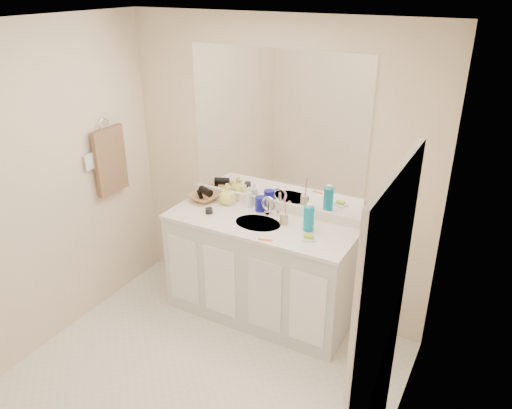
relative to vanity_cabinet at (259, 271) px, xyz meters
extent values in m
cube|color=white|center=(0.00, -1.02, -0.42)|extent=(2.60, 2.60, 0.00)
cube|color=white|center=(0.00, -1.02, 1.97)|extent=(2.60, 2.60, 0.02)
cube|color=beige|center=(0.00, 0.28, 0.77)|extent=(2.60, 0.02, 2.40)
cube|color=beige|center=(-1.30, -1.02, 0.77)|extent=(0.02, 2.60, 2.40)
cube|color=beige|center=(1.30, -1.02, 0.77)|extent=(0.02, 2.60, 2.40)
cube|color=silver|center=(0.00, 0.00, 0.00)|extent=(1.50, 0.55, 0.85)
cube|color=white|center=(0.00, 0.00, 0.44)|extent=(1.52, 0.57, 0.03)
cube|color=white|center=(0.00, 0.26, 0.50)|extent=(1.52, 0.03, 0.08)
cylinder|color=beige|center=(0.00, -0.02, 0.44)|extent=(0.37, 0.37, 0.02)
cylinder|color=silver|center=(0.00, 0.16, 0.51)|extent=(0.02, 0.02, 0.11)
cube|color=white|center=(0.00, 0.27, 1.14)|extent=(1.48, 0.01, 1.20)
cylinder|color=navy|center=(-0.09, 0.19, 0.52)|extent=(0.12, 0.12, 0.12)
cylinder|color=#BCB284|center=(0.18, 0.06, 0.50)|extent=(0.06, 0.06, 0.09)
cylinder|color=#F13F79|center=(0.19, 0.06, 0.60)|extent=(0.01, 0.04, 0.18)
cylinder|color=#0D84A3|center=(0.39, 0.06, 0.55)|extent=(0.11, 0.11, 0.19)
cube|color=white|center=(0.45, -0.08, 0.46)|extent=(0.13, 0.12, 0.01)
cube|color=#A6CC31|center=(0.45, -0.08, 0.48)|extent=(0.07, 0.05, 0.02)
cube|color=#FD551A|center=(0.18, -0.24, 0.46)|extent=(0.11, 0.05, 0.00)
cylinder|color=black|center=(-0.43, -0.06, 0.48)|extent=(0.07, 0.07, 0.04)
imported|color=white|center=(-0.21, 0.21, 0.54)|extent=(0.07, 0.07, 0.17)
imported|color=beige|center=(-0.37, 0.17, 0.54)|extent=(0.07, 0.07, 0.16)
imported|color=#F8FA61|center=(-0.39, 0.17, 0.55)|extent=(0.19, 0.19, 0.18)
imported|color=#B17847|center=(-0.60, 0.13, 0.48)|extent=(0.29, 0.29, 0.06)
cylinder|color=black|center=(-0.58, 0.13, 0.54)|extent=(0.15, 0.11, 0.07)
torus|color=silver|center=(-1.27, -0.25, 1.12)|extent=(0.01, 0.11, 0.11)
cube|color=brown|center=(-1.25, -0.25, 0.82)|extent=(0.04, 0.32, 0.55)
cube|color=white|center=(-1.27, -0.45, 0.88)|extent=(0.01, 0.08, 0.13)
cube|color=white|center=(1.29, -1.32, 0.57)|extent=(0.02, 0.82, 2.00)
camera|label=1|loc=(1.64, -3.07, 2.21)|focal=35.00mm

